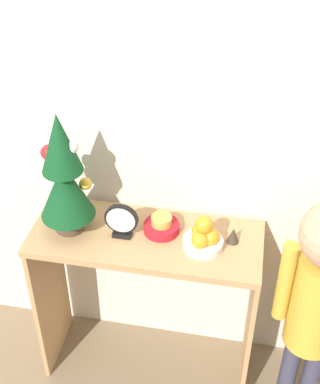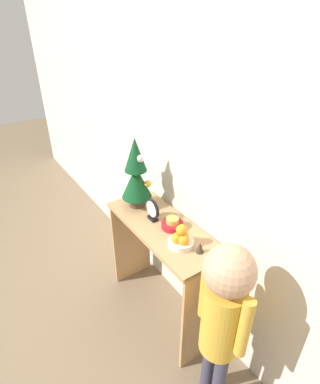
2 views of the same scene
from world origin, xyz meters
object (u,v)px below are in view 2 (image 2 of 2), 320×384
(child_figure, at_px, (223,310))
(singing_bowl, at_px, (172,224))
(fruit_bowl, at_px, (181,239))
(figurine, at_px, (200,247))
(desk_clock, at_px, (152,210))
(mini_tree, at_px, (136,174))

(child_figure, bearing_deg, singing_bowl, 166.91)
(fruit_bowl, xyz_separation_m, child_figure, (0.45, -0.08, -0.11))
(fruit_bowl, height_order, singing_bowl, fruit_bowl)
(singing_bowl, distance_m, figurine, 0.28)
(singing_bowl, distance_m, child_figure, 0.65)
(figurine, bearing_deg, singing_bowl, 178.07)
(desk_clock, bearing_deg, figurine, 6.40)
(singing_bowl, height_order, desk_clock, desk_clock)
(mini_tree, height_order, singing_bowl, mini_tree)
(figurine, relative_size, child_figure, 0.06)
(fruit_bowl, bearing_deg, child_figure, -10.43)
(mini_tree, relative_size, singing_bowl, 3.63)
(desk_clock, relative_size, child_figure, 0.13)
(singing_bowl, bearing_deg, child_figure, -13.09)
(desk_clock, relative_size, figurine, 2.28)
(singing_bowl, relative_size, child_figure, 0.13)
(desk_clock, xyz_separation_m, figurine, (0.43, 0.05, -0.04))
(fruit_bowl, distance_m, desk_clock, 0.32)
(fruit_bowl, relative_size, figurine, 2.31)
(singing_bowl, height_order, child_figure, child_figure)
(desk_clock, bearing_deg, singing_bowl, 21.47)
(mini_tree, height_order, fruit_bowl, mini_tree)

